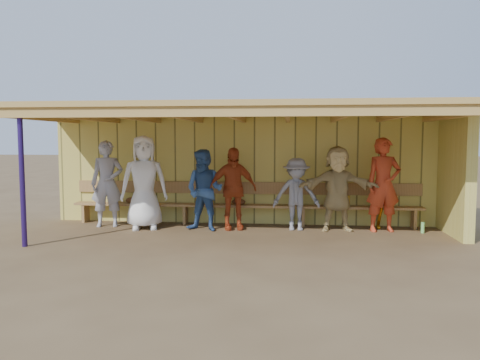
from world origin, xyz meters
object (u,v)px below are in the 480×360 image
object	(u,v)px
player_a	(107,184)
player_b	(144,182)
player_e	(296,194)
player_g	(384,185)
bench	(244,201)
player_d	(233,189)
player_f	(337,188)
player_c	(205,190)

from	to	relation	value
player_a	player_b	distance (m)	0.89
player_a	player_e	distance (m)	4.02
player_b	player_g	distance (m)	4.91
player_g	bench	world-z (taller)	player_g
player_a	bench	distance (m)	2.96
player_d	player_g	xyz separation A→B (m)	(3.07, 0.11, 0.10)
player_e	player_g	xyz separation A→B (m)	(1.75, 0.04, 0.21)
player_b	player_f	xyz separation A→B (m)	(3.98, 0.23, -0.11)
player_a	player_c	size ratio (longest dim) A/B	1.11
player_b	player_c	distance (m)	1.30
player_b	player_c	xyz separation A→B (m)	(1.29, -0.07, -0.14)
bench	player_e	bearing A→B (deg)	-23.12
player_a	player_e	bearing A→B (deg)	-13.12
player_a	player_d	world-z (taller)	player_a
player_a	player_f	bearing A→B (deg)	-12.97
player_b	player_c	size ratio (longest dim) A/B	1.17
player_b	player_c	world-z (taller)	player_b
player_f	bench	distance (m)	2.05
player_b	player_g	world-z (taller)	player_b
player_b	player_g	xyz separation A→B (m)	(4.90, 0.25, -0.02)
player_b	bench	world-z (taller)	player_b
player_c	player_f	size ratio (longest dim) A/B	0.96
player_d	player_f	distance (m)	2.15
player_a	player_c	distance (m)	2.17
player_d	bench	distance (m)	0.66
player_b	player_g	size ratio (longest dim) A/B	1.03
player_a	player_g	world-z (taller)	player_g
player_a	player_g	size ratio (longest dim) A/B	0.97
player_b	player_f	world-z (taller)	player_b
player_d	player_e	distance (m)	1.32
player_a	bench	world-z (taller)	player_a
player_f	player_c	bearing A→B (deg)	-178.64
player_d	player_g	world-z (taller)	player_g
player_b	player_e	size ratio (longest dim) A/B	1.31
player_c	player_e	size ratio (longest dim) A/B	1.12
player_f	bench	size ratio (longest dim) A/B	0.23
player_b	player_d	world-z (taller)	player_b
player_c	bench	xyz separation A→B (m)	(0.73, 0.76, -0.31)
player_c	player_e	world-z (taller)	player_c
player_a	player_c	world-z (taller)	player_a
player_d	player_e	size ratio (longest dim) A/B	1.15
player_c	player_g	xyz separation A→B (m)	(3.62, 0.31, 0.12)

